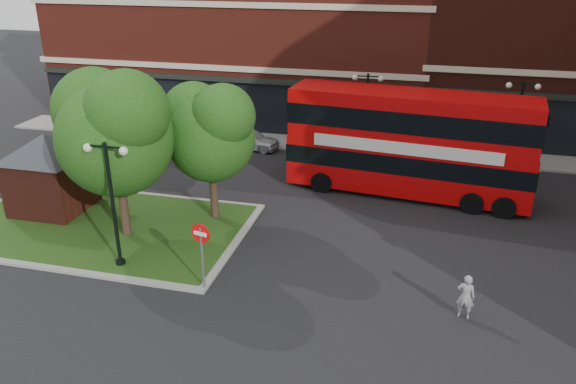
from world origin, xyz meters
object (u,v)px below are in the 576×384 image
(woman, at_px, (466,296))
(car_white, at_px, (488,149))
(bus, at_px, (409,137))
(car_silver, at_px, (250,139))

(woman, bearing_deg, car_white, -86.85)
(bus, bearing_deg, car_silver, 160.40)
(bus, bearing_deg, car_white, 59.26)
(woman, height_order, car_white, woman)
(car_white, bearing_deg, car_silver, 99.35)
(woman, bearing_deg, bus, -66.41)
(bus, relative_size, car_white, 2.62)
(bus, xyz_separation_m, woman, (2.50, -10.09, -2.12))
(car_silver, distance_m, car_white, 13.94)
(woman, height_order, car_silver, woman)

